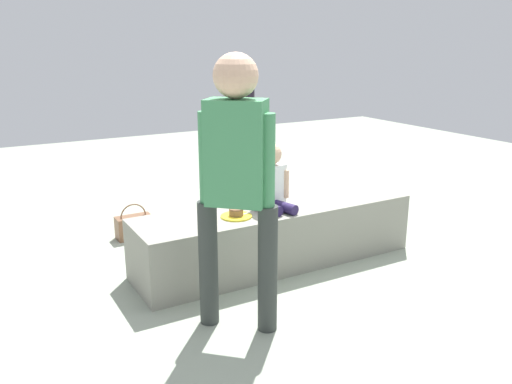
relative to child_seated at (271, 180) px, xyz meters
name	(u,v)px	position (x,y,z in m)	size (l,w,h in m)	color
ground_plane	(275,262)	(0.06, 0.02, -0.66)	(12.00, 12.00, 0.00)	#949E8B
concrete_ledge	(276,235)	(0.06, 0.02, -0.44)	(2.15, 0.56, 0.45)	gray
child_seated	(271,180)	(0.00, 0.00, 0.00)	(0.29, 0.34, 0.48)	#291D4B
adult_standing	(237,170)	(-0.62, -0.66, 0.29)	(0.37, 0.36, 1.58)	#303532
cake_plate	(236,214)	(-0.31, -0.05, -0.19)	(0.22, 0.22, 0.07)	yellow
gift_bag	(215,210)	(0.05, 1.08, -0.54)	(0.20, 0.10, 0.28)	#4C99E0
railing_post	(249,158)	(0.64, 1.49, -0.18)	(0.36, 0.36, 1.25)	black
water_bottle_near_gift	(249,213)	(0.33, 0.94, -0.57)	(0.06, 0.06, 0.19)	silver
party_cup_red	(322,215)	(0.97, 0.66, -0.61)	(0.07, 0.07, 0.09)	red
cake_box_white	(178,238)	(-0.45, 0.75, -0.61)	(0.28, 0.33, 0.10)	white
handbag_black_leather	(263,222)	(0.26, 0.56, -0.53)	(0.34, 0.13, 0.36)	black
handbag_brown_canvas	(134,226)	(-0.72, 1.08, -0.56)	(0.30, 0.15, 0.30)	brown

